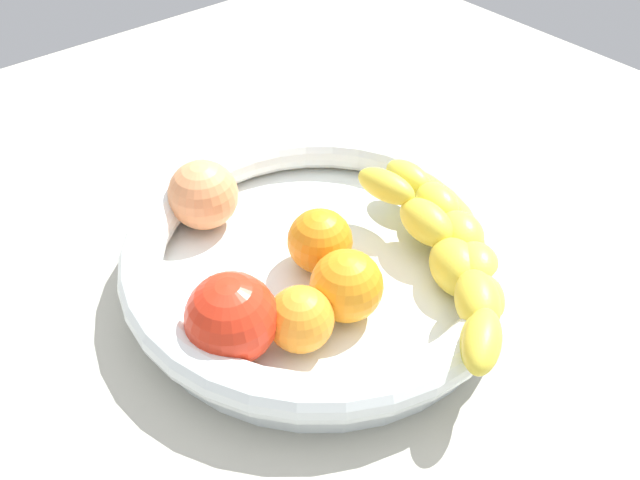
# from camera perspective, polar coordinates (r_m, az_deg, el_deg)

# --- Properties ---
(kitchen_counter) EXTENTS (1.20, 1.20, 0.03)m
(kitchen_counter) POSITION_cam_1_polar(r_m,az_deg,el_deg) (0.63, -0.00, -4.30)
(kitchen_counter) COLOR #ADAA9B
(kitchen_counter) RESTS_ON ground
(fruit_bowl) EXTENTS (0.35, 0.35, 0.05)m
(fruit_bowl) POSITION_cam_1_polar(r_m,az_deg,el_deg) (0.60, -0.00, -1.40)
(fruit_bowl) COLOR white
(fruit_bowl) RESTS_ON kitchen_counter
(banana_draped_left) EXTENTS (0.23, 0.15, 0.04)m
(banana_draped_left) POSITION_cam_1_polar(r_m,az_deg,el_deg) (0.59, 11.79, -0.83)
(banana_draped_left) COLOR yellow
(banana_draped_left) RESTS_ON fruit_bowl
(banana_draped_right) EXTENTS (0.24, 0.13, 0.06)m
(banana_draped_right) POSITION_cam_1_polar(r_m,az_deg,el_deg) (0.57, 10.77, -1.71)
(banana_draped_right) COLOR yellow
(banana_draped_right) RESTS_ON fruit_bowl
(orange_front) EXTENTS (0.05, 0.05, 0.05)m
(orange_front) POSITION_cam_1_polar(r_m,az_deg,el_deg) (0.52, -1.68, -6.80)
(orange_front) COLOR orange
(orange_front) RESTS_ON fruit_bowl
(orange_mid_left) EXTENTS (0.06, 0.06, 0.06)m
(orange_mid_left) POSITION_cam_1_polar(r_m,az_deg,el_deg) (0.59, -0.30, 0.14)
(orange_mid_left) COLOR orange
(orange_mid_left) RESTS_ON fruit_bowl
(orange_mid_right) EXTENTS (0.06, 0.06, 0.06)m
(orange_mid_right) POSITION_cam_1_polar(r_m,az_deg,el_deg) (0.54, 2.29, -3.94)
(orange_mid_right) COLOR orange
(orange_mid_right) RESTS_ON fruit_bowl
(peach_blush) EXTENTS (0.07, 0.07, 0.07)m
(peach_blush) POSITION_cam_1_polar(r_m,az_deg,el_deg) (0.64, -9.96, 3.83)
(peach_blush) COLOR #F1955D
(peach_blush) RESTS_ON fruit_bowl
(tomato_red) EXTENTS (0.07, 0.07, 0.07)m
(tomato_red) POSITION_cam_1_polar(r_m,az_deg,el_deg) (0.51, -7.58, -6.67)
(tomato_red) COLOR red
(tomato_red) RESTS_ON fruit_bowl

